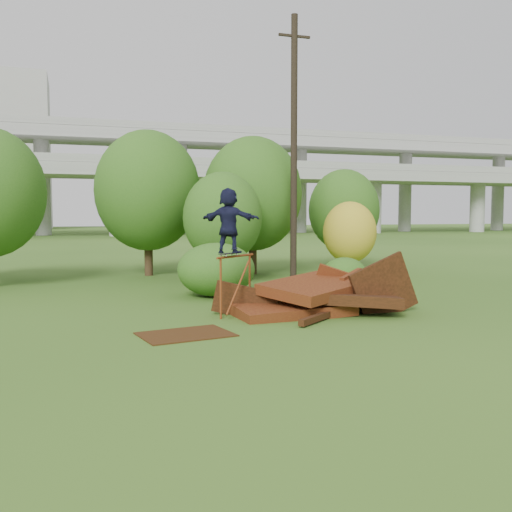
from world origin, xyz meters
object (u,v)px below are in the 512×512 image
object	(u,v)px
utility_pole	(294,147)
skater	(229,221)
flat_plate	(186,334)
scrap_pile	(318,298)

from	to	relation	value
utility_pole	skater	bearing A→B (deg)	-122.26
skater	flat_plate	distance (m)	3.58
skater	flat_plate	bearing A→B (deg)	87.06
flat_plate	utility_pole	distance (m)	13.25
skater	utility_pole	size ratio (longest dim) A/B	0.16
skater	utility_pole	distance (m)	10.00
skater	flat_plate	world-z (taller)	skater
flat_plate	utility_pole	bearing A→B (deg)	56.34
flat_plate	skater	bearing A→B (deg)	50.95
scrap_pile	skater	world-z (taller)	skater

